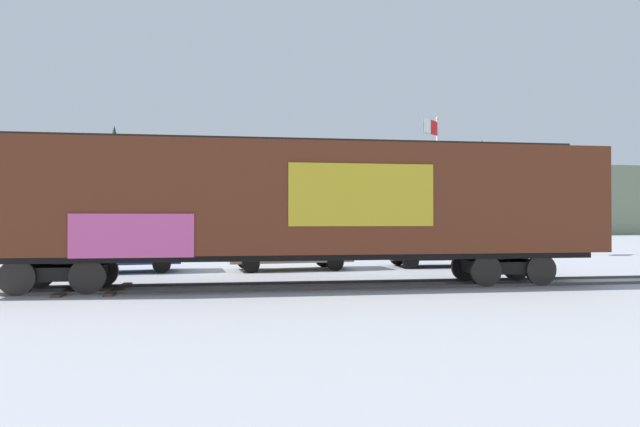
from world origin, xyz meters
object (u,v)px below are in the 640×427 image
(flagpole, at_px, (435,165))
(parked_car_tan, at_px, (287,248))
(parked_car_black, at_px, (438,244))
(parked_car_blue, at_px, (120,249))
(freight_car, at_px, (295,202))

(flagpole, height_order, parked_car_tan, flagpole)
(flagpole, xyz_separation_m, parked_car_black, (-2.33, -6.20, -3.91))
(flagpole, xyz_separation_m, parked_car_blue, (-14.72, -6.45, -3.96))
(parked_car_blue, relative_size, parked_car_black, 0.99)
(freight_car, xyz_separation_m, flagpole, (8.94, 11.80, 2.38))
(parked_car_black, bearing_deg, parked_car_blue, -178.85)
(flagpole, bearing_deg, parked_car_tan, -142.55)
(flagpole, xyz_separation_m, parked_car_tan, (-8.57, -6.57, -3.98))
(parked_car_blue, distance_m, parked_car_black, 12.40)
(parked_car_blue, height_order, parked_car_tan, parked_car_blue)
(flagpole, distance_m, parked_car_black, 7.69)
(parked_car_blue, relative_size, parked_car_tan, 0.91)
(freight_car, xyz_separation_m, parked_car_blue, (-5.78, 5.35, -1.58))
(flagpole, height_order, parked_car_blue, flagpole)
(freight_car, height_order, parked_car_blue, freight_car)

